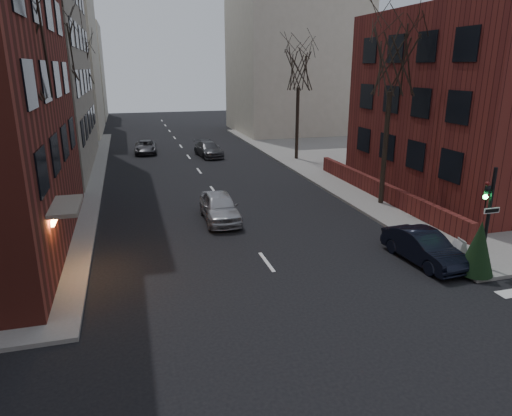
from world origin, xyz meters
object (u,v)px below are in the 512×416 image
(tree_left_c, at_px, (78,63))
(evergreen_shrub, at_px, (479,248))
(traffic_signal, at_px, (486,224))
(tree_right_a, at_px, (392,61))
(tree_left_a, at_px, (11,45))
(streetlamp_near, at_px, (69,134))
(car_lane_gray, at_px, (209,149))
(car_lane_silver, at_px, (220,207))
(sandwich_board, at_px, (459,251))
(parked_sedan, at_px, (424,247))
(tree_right_b, at_px, (299,69))
(streetlamp_far, at_px, (91,106))
(car_lane_far, at_px, (146,147))
(tree_left_b, at_px, (56,46))

(tree_left_c, relative_size, evergreen_shrub, 4.60)
(tree_left_c, distance_m, evergreen_shrub, 36.03)
(traffic_signal, xyz_separation_m, tree_right_a, (0.86, 9.01, 6.12))
(tree_left_a, distance_m, streetlamp_near, 9.07)
(car_lane_gray, bearing_deg, tree_right_a, -74.95)
(car_lane_silver, height_order, sandwich_board, car_lane_silver)
(tree_left_c, relative_size, parked_sedan, 2.42)
(tree_left_c, relative_size, sandwich_board, 9.67)
(car_lane_silver, bearing_deg, parked_sedan, -46.07)
(tree_right_a, height_order, tree_right_b, tree_right_a)
(streetlamp_far, bearing_deg, tree_right_b, -30.47)
(tree_right_a, xyz_separation_m, sandwich_board, (-1.50, -8.50, -7.38))
(parked_sedan, relative_size, car_lane_far, 0.96)
(sandwich_board, bearing_deg, car_lane_far, 119.51)
(tree_right_b, xyz_separation_m, car_lane_far, (-12.40, 6.89, -7.00))
(traffic_signal, xyz_separation_m, car_lane_far, (-11.54, 29.90, -1.32))
(tree_left_c, xyz_separation_m, sandwich_board, (16.10, -30.50, -7.38))
(tree_right_a, xyz_separation_m, streetlamp_near, (-17.00, 4.00, -3.79))
(tree_left_b, xyz_separation_m, tree_left_c, (0.00, 14.00, -0.88))
(streetlamp_near, bearing_deg, tree_left_c, 91.91)
(tree_left_a, bearing_deg, car_lane_far, 78.20)
(tree_right_a, distance_m, car_lane_far, 25.41)
(traffic_signal, distance_m, streetlamp_far, 36.81)
(parked_sedan, bearing_deg, tree_left_a, 161.40)
(car_lane_silver, relative_size, car_lane_gray, 0.97)
(streetlamp_near, height_order, streetlamp_far, same)
(sandwich_board, xyz_separation_m, evergreen_shrub, (0.00, -1.00, 0.55))
(car_lane_far, height_order, evergreen_shrub, evergreen_shrub)
(traffic_signal, xyz_separation_m, tree_left_b, (-16.74, 17.01, 7.00))
(tree_left_b, xyz_separation_m, streetlamp_far, (0.60, 16.00, -4.68))
(streetlamp_near, relative_size, car_lane_silver, 1.44)
(tree_left_a, xyz_separation_m, tree_right_a, (17.60, 4.00, -0.44))
(tree_left_b, xyz_separation_m, tree_right_b, (17.60, 6.00, -1.33))
(tree_right_a, xyz_separation_m, car_lane_silver, (-9.60, -0.19, -7.28))
(tree_left_c, relative_size, streetlamp_far, 1.55)
(car_lane_gray, bearing_deg, parked_sedan, -86.70)
(tree_right_a, distance_m, car_lane_gray, 20.45)
(tree_right_a, height_order, car_lane_far, tree_right_a)
(streetlamp_far, bearing_deg, traffic_signal, -63.94)
(tree_right_b, distance_m, evergreen_shrub, 24.40)
(tree_left_a, distance_m, tree_right_b, 25.19)
(car_lane_silver, distance_m, sandwich_board, 11.61)
(tree_left_c, distance_m, streetlamp_near, 18.40)
(parked_sedan, relative_size, sandwich_board, 4.00)
(sandwich_board, distance_m, evergreen_shrub, 1.14)
(tree_left_b, height_order, car_lane_far, tree_left_b)
(car_lane_silver, xyz_separation_m, sandwich_board, (8.10, -8.31, -0.09))
(streetlamp_far, bearing_deg, parked_sedan, -65.61)
(tree_left_b, distance_m, car_lane_gray, 16.58)
(tree_left_c, xyz_separation_m, parked_sedan, (15.00, -29.75, -7.37))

